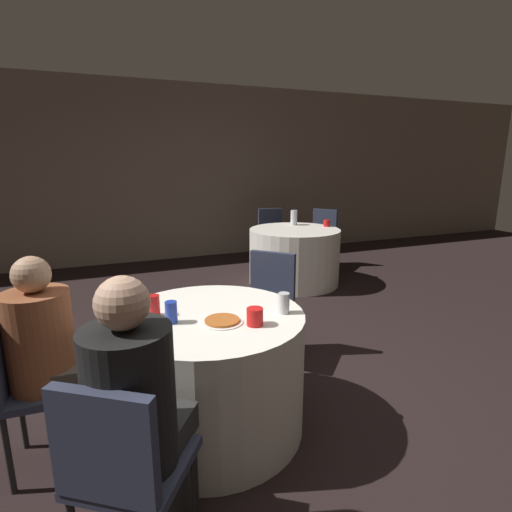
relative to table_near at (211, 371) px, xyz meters
name	(u,v)px	position (x,y,z in m)	size (l,w,h in m)	color
ground_plane	(254,423)	(0.24, -0.08, -0.37)	(16.00, 16.00, 0.00)	black
wall_back	(146,174)	(0.24, 4.48, 1.03)	(16.00, 0.06, 2.80)	gray
table_near	(211,371)	(0.00, 0.00, 0.00)	(1.11, 1.11, 0.73)	white
table_far	(294,256)	(1.83, 2.46, 0.00)	(1.18, 1.18, 0.73)	white
chair_near_southwest	(121,463)	(-0.55, -0.79, 0.17)	(0.56, 0.56, 0.88)	#2D3347
chair_near_west	(25,375)	(-0.97, 0.03, 0.17)	(0.42, 0.41, 0.88)	#2D3347
chair_near_northeast	(268,296)	(0.68, 0.69, 0.17)	(0.57, 0.57, 0.88)	#2D3347
chair_far_north	(272,231)	(1.96, 3.45, 0.17)	(0.45, 0.45, 0.88)	#2D3347
chair_far_northeast	(322,232)	(2.63, 3.06, 0.17)	(0.56, 0.56, 0.88)	#2D3347
person_floral_shirt	(59,361)	(-0.80, 0.03, 0.22)	(0.50, 0.33, 1.15)	#4C4238
person_black_shirt	(141,417)	(-0.46, -0.66, 0.25)	(0.45, 0.48, 1.21)	#282828
pizza_plate_near	(222,321)	(0.04, -0.14, 0.37)	(0.23, 0.23, 0.02)	white
soda_can_blue	(171,312)	(-0.22, -0.04, 0.43)	(0.07, 0.07, 0.12)	#1E38A5
soda_can_red	(154,306)	(-0.29, 0.10, 0.43)	(0.07, 0.07, 0.12)	red
soda_can_silver	(284,303)	(0.41, -0.14, 0.43)	(0.07, 0.07, 0.12)	silver
cup_near	(255,317)	(0.19, -0.24, 0.41)	(0.09, 0.09, 0.10)	red
bottle_far	(294,218)	(1.98, 2.77, 0.47)	(0.09, 0.09, 0.20)	silver
cup_far	(327,223)	(2.33, 2.49, 0.41)	(0.09, 0.09, 0.09)	red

